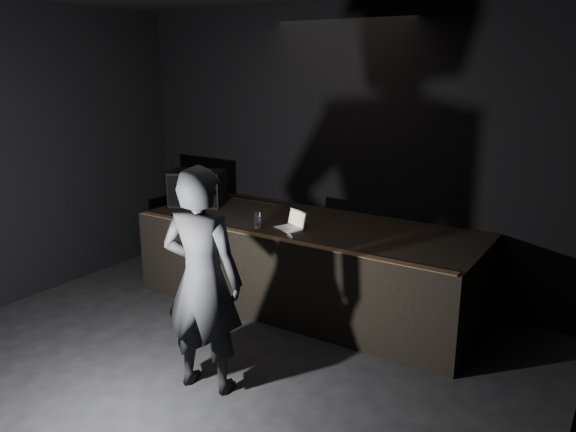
% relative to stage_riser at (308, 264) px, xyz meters
% --- Properties ---
extents(ground, '(7.00, 7.00, 0.00)m').
position_rel_stage_riser_xyz_m(ground, '(0.00, -2.73, -0.50)').
color(ground, black).
rests_on(ground, ground).
extents(room_walls, '(6.10, 7.10, 3.52)m').
position_rel_stage_riser_xyz_m(room_walls, '(0.00, -2.73, 1.52)').
color(room_walls, black).
rests_on(room_walls, ground).
extents(stage_riser, '(4.00, 1.50, 1.00)m').
position_rel_stage_riser_xyz_m(stage_riser, '(0.00, 0.00, 0.00)').
color(stage_riser, black).
rests_on(stage_riser, ground).
extents(riser_lip, '(3.92, 0.10, 0.01)m').
position_rel_stage_riser_xyz_m(riser_lip, '(0.00, -0.71, 0.51)').
color(riser_lip, brown).
rests_on(riser_lip, stage_riser).
extents(stage_monitor, '(0.81, 0.71, 0.45)m').
position_rel_stage_riser_xyz_m(stage_monitor, '(-1.67, -0.02, 0.72)').
color(stage_monitor, black).
rests_on(stage_monitor, stage_riser).
extents(cable, '(0.96, 0.03, 0.02)m').
position_rel_stage_riser_xyz_m(cable, '(-1.12, 0.50, 0.51)').
color(cable, black).
rests_on(cable, stage_riser).
extents(laptop, '(0.36, 0.34, 0.20)m').
position_rel_stage_riser_xyz_m(laptop, '(-0.04, -0.28, 0.55)').
color(laptop, silver).
rests_on(laptop, stage_riser).
extents(beer_can, '(0.08, 0.08, 0.18)m').
position_rel_stage_riser_xyz_m(beer_can, '(-0.38, -0.47, 0.59)').
color(beer_can, silver).
rests_on(beer_can, stage_riser).
extents(plastic_cup, '(0.08, 0.08, 0.10)m').
position_rel_stage_riser_xyz_m(plastic_cup, '(0.07, -0.10, 0.55)').
color(plastic_cup, white).
rests_on(plastic_cup, stage_riser).
extents(wii_remote, '(0.12, 0.12, 0.03)m').
position_rel_stage_riser_xyz_m(wii_remote, '(0.13, -0.59, 0.51)').
color(wii_remote, white).
rests_on(wii_remote, stage_riser).
extents(person, '(0.82, 0.62, 2.01)m').
position_rel_stage_riser_xyz_m(person, '(0.16, -2.03, 0.50)').
color(person, black).
rests_on(person, ground).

